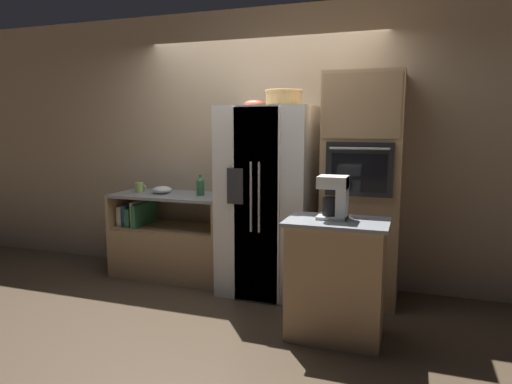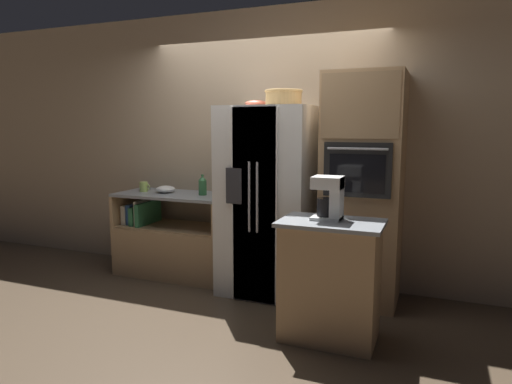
% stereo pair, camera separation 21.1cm
% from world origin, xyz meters
% --- Properties ---
extents(ground_plane, '(20.00, 20.00, 0.00)m').
position_xyz_m(ground_plane, '(0.00, 0.00, 0.00)').
color(ground_plane, '#4C3D2D').
extents(wall_back, '(12.00, 0.06, 2.80)m').
position_xyz_m(wall_back, '(0.00, 0.48, 1.40)').
color(wall_back, tan).
rests_on(wall_back, ground_plane).
extents(counter_left, '(1.26, 0.61, 0.89)m').
position_xyz_m(counter_left, '(-0.93, 0.15, 0.33)').
color(counter_left, tan).
rests_on(counter_left, ground_plane).
extents(refrigerator, '(0.86, 0.79, 1.80)m').
position_xyz_m(refrigerator, '(0.19, 0.07, 0.90)').
color(refrigerator, white).
rests_on(refrigerator, ground_plane).
extents(wall_oven, '(0.69, 0.68, 2.08)m').
position_xyz_m(wall_oven, '(1.07, 0.14, 1.05)').
color(wall_oven, tan).
rests_on(wall_oven, ground_plane).
extents(island_counter, '(0.76, 0.50, 0.92)m').
position_xyz_m(island_counter, '(0.99, -0.73, 0.46)').
color(island_counter, tan).
rests_on(island_counter, ground_plane).
extents(wicker_basket, '(0.35, 0.35, 0.14)m').
position_xyz_m(wicker_basket, '(0.35, 0.03, 1.88)').
color(wicker_basket, tan).
rests_on(wicker_basket, refrigerator).
extents(fruit_bowl, '(0.22, 0.22, 0.06)m').
position_xyz_m(fruit_bowl, '(0.05, 0.11, 1.83)').
color(fruit_bowl, '#DB664C').
rests_on(fruit_bowl, refrigerator).
extents(bottle_tall, '(0.08, 0.08, 0.22)m').
position_xyz_m(bottle_tall, '(-0.58, 0.17, 1.00)').
color(bottle_tall, '#33723F').
rests_on(bottle_tall, counter_left).
extents(mug, '(0.13, 0.09, 0.11)m').
position_xyz_m(mug, '(-1.30, 0.15, 0.95)').
color(mug, '#B2D166').
rests_on(mug, counter_left).
extents(mixing_bowl, '(0.21, 0.21, 0.08)m').
position_xyz_m(mixing_bowl, '(-1.03, 0.16, 0.93)').
color(mixing_bowl, white).
rests_on(mixing_bowl, counter_left).
extents(coffee_maker, '(0.22, 0.20, 0.33)m').
position_xyz_m(coffee_maker, '(0.97, -0.68, 1.10)').
color(coffee_maker, white).
rests_on(coffee_maker, island_counter).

